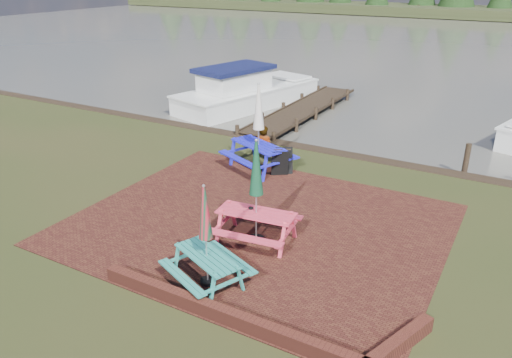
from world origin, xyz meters
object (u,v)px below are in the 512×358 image
object	(u,v)px
picnic_table_blue	(259,141)
person	(264,126)
picnic_table_teal	(207,251)
jetty	(302,110)
boat_jetty	(246,93)
picnic_table_red	(256,208)
chalkboard	(282,162)

from	to	relation	value
picnic_table_blue	person	world-z (taller)	picnic_table_blue
picnic_table_teal	jetty	distance (m)	13.60
picnic_table_blue	boat_jetty	xyz separation A→B (m)	(-4.73, 7.17, -0.51)
picnic_table_red	picnic_table_blue	bearing A→B (deg)	111.60
picnic_table_red	boat_jetty	xyz separation A→B (m)	(-6.94, 11.22, -0.43)
picnic_table_red	boat_jetty	world-z (taller)	picnic_table_red
picnic_table_red	picnic_table_blue	distance (m)	4.61
picnic_table_blue	person	bearing A→B (deg)	137.20
chalkboard	picnic_table_red	bearing A→B (deg)	-106.42
picnic_table_blue	chalkboard	world-z (taller)	picnic_table_blue
chalkboard	boat_jetty	size ratio (longest dim) A/B	0.11
picnic_table_blue	jetty	distance (m)	7.22
chalkboard	boat_jetty	world-z (taller)	boat_jetty
picnic_table_teal	jetty	xyz separation A→B (m)	(-3.85, 13.02, -0.66)
picnic_table_teal	picnic_table_blue	distance (m)	6.43
jetty	boat_jetty	bearing A→B (deg)	176.32
jetty	picnic_table_red	bearing A→B (deg)	-70.65
chalkboard	jetty	size ratio (longest dim) A/B	0.09
picnic_table_teal	picnic_table_red	distance (m)	2.00
chalkboard	picnic_table_blue	bearing A→B (deg)	140.30
picnic_table_blue	jetty	xyz separation A→B (m)	(-1.66, 6.98, -0.86)
chalkboard	jetty	world-z (taller)	chalkboard
person	boat_jetty	bearing A→B (deg)	-61.39
picnic_table_blue	boat_jetty	world-z (taller)	picnic_table_blue
picnic_table_red	boat_jetty	size ratio (longest dim) A/B	0.31
picnic_table_teal	picnic_table_blue	bearing A→B (deg)	132.70
picnic_table_blue	boat_jetty	bearing A→B (deg)	147.12
picnic_table_blue	person	xyz separation A→B (m)	(-0.70, 1.62, -0.06)
picnic_table_blue	person	distance (m)	1.77
picnic_table_teal	person	bearing A→B (deg)	133.47
jetty	chalkboard	bearing A→B (deg)	-70.10
picnic_table_red	person	bearing A→B (deg)	110.19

